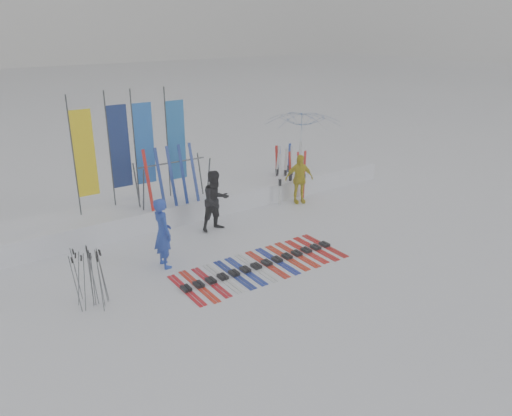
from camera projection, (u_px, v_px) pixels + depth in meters
ground at (287, 269)px, 11.81m from camera, size 120.00×120.00×0.00m
snow_bank at (195, 202)px, 15.25m from camera, size 14.00×1.60×0.60m
person_blue at (163, 233)px, 11.66m from camera, size 0.42×0.63×1.72m
person_black at (216, 201)px, 13.73m from camera, size 0.86×0.69×1.71m
person_yellow at (299, 179)px, 15.84m from camera, size 1.00×0.67×1.58m
tent_canopy at (302, 144)px, 18.21m from camera, size 2.79×2.84×2.52m
ski_row at (262, 265)px, 11.93m from camera, size 4.19×1.68×0.07m
pole_cluster at (91, 278)px, 10.13m from camera, size 0.71×0.81×1.26m
feather_flags at (131, 146)px, 13.79m from camera, size 3.24×0.24×3.20m
ski_rack at (173, 176)px, 14.10m from camera, size 2.04×0.80×1.23m
upright_skis at (288, 171)px, 16.64m from camera, size 1.78×1.21×1.67m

